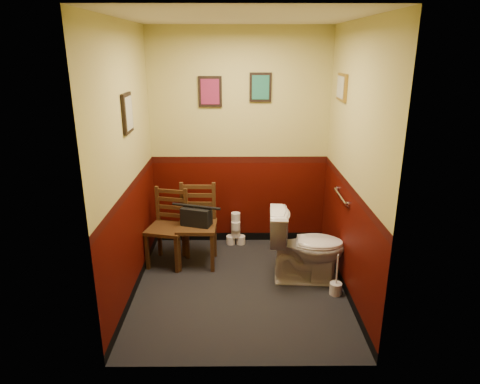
{
  "coord_description": "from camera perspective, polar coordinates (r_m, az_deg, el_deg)",
  "views": [
    {
      "loc": [
        -0.03,
        -4.02,
        2.44
      ],
      "look_at": [
        0.0,
        0.25,
        1.0
      ],
      "focal_mm": 32.0,
      "sensor_mm": 36.0,
      "label": 1
    }
  ],
  "objects": [
    {
      "name": "wall_front",
      "position": [
        3.03,
        0.19,
        -2.49
      ],
      "size": [
        2.2,
        0.0,
        2.7
      ],
      "primitive_type": "cube",
      "rotation": [
        -1.57,
        0.0,
        0.0
      ],
      "color": "#3B0702",
      "rests_on": "ground"
    },
    {
      "name": "ceiling",
      "position": [
        4.03,
        0.03,
        22.32
      ],
      "size": [
        2.2,
        2.4,
        0.0
      ],
      "primitive_type": "cube",
      "rotation": [
        3.14,
        0.0,
        0.0
      ],
      "color": "silver",
      "rests_on": "ground"
    },
    {
      "name": "grab_bar",
      "position": [
        4.66,
        13.27,
        -0.55
      ],
      "size": [
        0.05,
        0.56,
        0.06
      ],
      "color": "silver",
      "rests_on": "wall_right"
    },
    {
      "name": "framed_print_left",
      "position": [
        4.3,
        -14.77,
        10.12
      ],
      "size": [
        0.04,
        0.3,
        0.38
      ],
      "color": "black",
      "rests_on": "wall_left"
    },
    {
      "name": "chair_right",
      "position": [
        5.04,
        -5.73,
        -4.41
      ],
      "size": [
        0.45,
        0.45,
        0.95
      ],
      "rotation": [
        0.0,
        0.0,
        -0.02
      ],
      "color": "#462B15",
      "rests_on": "floor"
    },
    {
      "name": "toilet",
      "position": [
        4.72,
        8.85,
        -7.19
      ],
      "size": [
        0.85,
        0.51,
        0.81
      ],
      "primitive_type": "imported",
      "rotation": [
        0.0,
        0.0,
        1.5
      ],
      "color": "white",
      "rests_on": "floor"
    },
    {
      "name": "tp_stack",
      "position": [
        5.58,
        -0.57,
        -5.22
      ],
      "size": [
        0.25,
        0.15,
        0.43
      ],
      "color": "silver",
      "rests_on": "floor"
    },
    {
      "name": "handbag",
      "position": [
        4.95,
        -5.83,
        -3.25
      ],
      "size": [
        0.37,
        0.26,
        0.25
      ],
      "rotation": [
        0.0,
        0.0,
        -0.31
      ],
      "color": "black",
      "rests_on": "chair_right"
    },
    {
      "name": "framed_print_back_a",
      "position": [
        5.24,
        -4.01,
        13.21
      ],
      "size": [
        0.28,
        0.04,
        0.36
      ],
      "color": "black",
      "rests_on": "wall_back"
    },
    {
      "name": "chair_left",
      "position": [
        5.09,
        -9.57,
        -4.67
      ],
      "size": [
        0.5,
        0.5,
        0.9
      ],
      "rotation": [
        0.0,
        0.0,
        -0.23
      ],
      "color": "#462B15",
      "rests_on": "floor"
    },
    {
      "name": "framed_print_back_b",
      "position": [
        5.23,
        2.75,
        13.77
      ],
      "size": [
        0.26,
        0.04,
        0.34
      ],
      "color": "black",
      "rests_on": "wall_back"
    },
    {
      "name": "wall_back",
      "position": [
        5.34,
        -0.07,
        6.84
      ],
      "size": [
        2.2,
        0.0,
        2.7
      ],
      "primitive_type": "cube",
      "rotation": [
        1.57,
        0.0,
        0.0
      ],
      "color": "#3B0702",
      "rests_on": "ground"
    },
    {
      "name": "toilet_brush",
      "position": [
        4.67,
        12.63,
        -12.35
      ],
      "size": [
        0.13,
        0.13,
        0.45
      ],
      "color": "silver",
      "rests_on": "floor"
    },
    {
      "name": "floor",
      "position": [
        4.71,
        0.02,
        -12.61
      ],
      "size": [
        2.2,
        2.4,
        0.0
      ],
      "primitive_type": "cube",
      "color": "black",
      "rests_on": "ground"
    },
    {
      "name": "wall_right",
      "position": [
        4.32,
        14.8,
        3.37
      ],
      "size": [
        0.0,
        2.4,
        2.7
      ],
      "primitive_type": "cube",
      "rotation": [
        1.57,
        0.0,
        -1.57
      ],
      "color": "#3B0702",
      "rests_on": "ground"
    },
    {
      "name": "wall_left",
      "position": [
        4.3,
        -14.81,
        3.32
      ],
      "size": [
        0.0,
        2.4,
        2.7
      ],
      "primitive_type": "cube",
      "rotation": [
        1.57,
        0.0,
        1.57
      ],
      "color": "#3B0702",
      "rests_on": "ground"
    },
    {
      "name": "framed_print_right",
      "position": [
        4.77,
        13.42,
        13.44
      ],
      "size": [
        0.04,
        0.34,
        0.28
      ],
      "color": "olive",
      "rests_on": "wall_right"
    }
  ]
}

